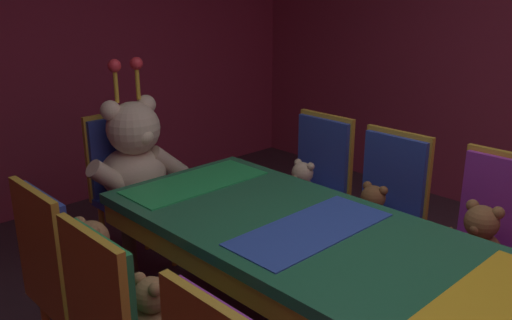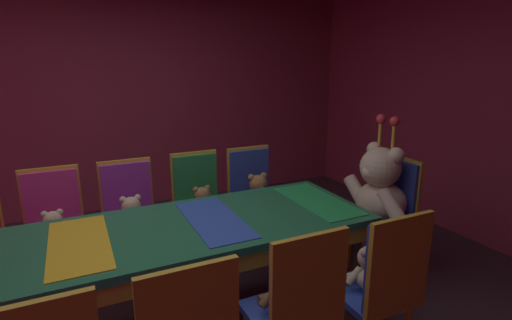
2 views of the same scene
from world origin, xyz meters
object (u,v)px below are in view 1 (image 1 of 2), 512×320
at_px(chair_left_4, 62,271).
at_px(teddy_right_2, 479,241).
at_px(teddy_left_4, 94,259).
at_px(teddy_right_4, 302,185).
at_px(chair_right_4, 317,177).
at_px(teddy_left_3, 154,314).
at_px(teddy_right_3, 372,212).
at_px(throne_chair, 124,174).
at_px(chair_right_2, 492,232).
at_px(king_teddy_bear, 136,158).
at_px(chair_right_3, 387,201).
at_px(banquet_table, 390,282).

bearing_deg(chair_left_4, teddy_right_2, -35.36).
xyz_separation_m(teddy_left_4, teddy_right_4, (1.39, 0.02, -0.02)).
bearing_deg(chair_left_4, chair_right_4, 0.66).
relative_size(teddy_left_3, chair_right_4, 0.30).
xyz_separation_m(teddy_right_3, throne_chair, (-0.68, 1.41, 0.02)).
height_order(chair_left_4, teddy_right_4, chair_left_4).
height_order(teddy_left_4, teddy_right_4, teddy_left_4).
xyz_separation_m(chair_left_4, chair_right_2, (1.68, -1.09, 0.00)).
distance_m(chair_right_4, king_teddy_bear, 1.12).
relative_size(chair_right_2, chair_right_3, 1.00).
bearing_deg(throne_chair, chair_right_3, 30.21).
bearing_deg(teddy_right_4, teddy_left_3, 20.36).
bearing_deg(king_teddy_bear, teddy_right_3, 28.66).
distance_m(chair_right_3, teddy_right_4, 0.54).
distance_m(chair_right_2, teddy_right_3, 0.60).
bearing_deg(banquet_table, teddy_right_3, 38.91).
xyz_separation_m(banquet_table, teddy_right_3, (0.68, 0.55, -0.08)).
xyz_separation_m(teddy_right_3, king_teddy_bear, (-0.68, 1.25, 0.17)).
xyz_separation_m(teddy_left_4, chair_right_2, (1.54, -1.09, -0.00)).
height_order(banquet_table, teddy_right_2, teddy_right_2).
relative_size(chair_left_4, king_teddy_bear, 1.12).
bearing_deg(chair_right_2, teddy_right_3, -73.28).
xyz_separation_m(chair_right_3, king_teddy_bear, (-0.82, 1.25, 0.14)).
height_order(chair_right_2, teddy_right_3, chair_right_2).
xyz_separation_m(banquet_table, throne_chair, (0.00, 1.96, -0.06)).
relative_size(chair_right_2, king_teddy_bear, 1.12).
xyz_separation_m(teddy_left_3, chair_left_4, (-0.12, 0.51, 0.02)).
xyz_separation_m(teddy_left_4, chair_right_4, (1.53, 0.02, -0.00)).
distance_m(throne_chair, king_teddy_bear, 0.22).
distance_m(teddy_left_4, chair_right_3, 1.59).
xyz_separation_m(teddy_left_3, teddy_right_4, (1.42, 0.53, -0.00)).
distance_m(banquet_table, teddy_left_3, 0.90).
bearing_deg(chair_left_4, teddy_right_3, -18.74).
height_order(chair_right_3, throne_chair, same).
distance_m(chair_left_4, teddy_left_4, 0.15).
height_order(throne_chair, king_teddy_bear, king_teddy_bear).
xyz_separation_m(banquet_table, chair_right_3, (0.82, 0.55, -0.06)).
xyz_separation_m(teddy_left_4, teddy_right_3, (1.36, -0.51, -0.02)).
relative_size(chair_left_4, teddy_left_4, 2.85).
height_order(teddy_left_4, teddy_right_3, teddy_left_4).
height_order(chair_right_2, chair_right_3, same).
bearing_deg(teddy_right_3, throne_chair, -64.29).
relative_size(banquet_table, teddy_left_3, 9.75).
height_order(chair_right_3, teddy_right_3, chair_right_3).
bearing_deg(throne_chair, king_teddy_bear, -0.00).
bearing_deg(chair_right_3, teddy_left_4, -18.79).
bearing_deg(teddy_right_2, teddy_left_3, -22.34).
distance_m(chair_left_4, throne_chair, 1.23).
bearing_deg(king_teddy_bear, teddy_right_2, 21.22).
distance_m(chair_right_3, king_teddy_bear, 1.50).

